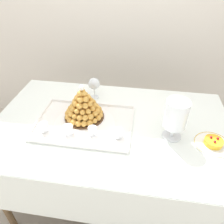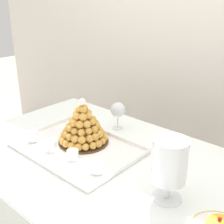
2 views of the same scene
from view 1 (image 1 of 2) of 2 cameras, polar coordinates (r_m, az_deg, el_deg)
name	(u,v)px [view 1 (image 1 of 2)]	position (r m, az deg, el deg)	size (l,w,h in m)	color
ground_plane	(111,194)	(1.95, -0.30, -20.47)	(12.00, 12.00, 0.00)	#B2A899
backdrop_wall	(129,5)	(2.12, 4.57, 26.08)	(4.80, 0.10, 2.50)	silver
buffet_table	(111,136)	(1.44, -0.38, -6.13)	(1.50, 0.93, 0.76)	brown
serving_tray	(85,123)	(1.38, -7.15, -2.98)	(0.59, 0.42, 0.02)	white
croquembouche	(83,106)	(1.37, -7.46, 1.64)	(0.25, 0.25, 0.23)	#4C331E
dessert_cup_left	(44,127)	(1.36, -17.28, -3.79)	(0.05, 0.05, 0.05)	silver
dessert_cup_mid_left	(68,130)	(1.30, -11.29, -4.63)	(0.06, 0.06, 0.05)	silver
dessert_cup_centre	(93,131)	(1.28, -5.09, -4.94)	(0.05, 0.05, 0.05)	silver
dessert_cup_mid_right	(118,133)	(1.26, 1.64, -5.52)	(0.06, 0.06, 0.05)	silver
macaron_goblet	(176,115)	(1.23, 16.33, -0.66)	(0.13, 0.13, 0.25)	white
fruit_tart_plate	(213,143)	(1.35, 24.80, -7.37)	(0.21, 0.21, 0.05)	white
wine_glass	(94,84)	(1.57, -4.70, 7.26)	(0.08, 0.08, 0.16)	silver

